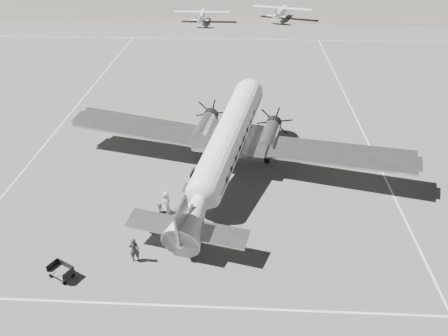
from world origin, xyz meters
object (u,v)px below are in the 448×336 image
baggage_cart_near (157,222)px  ground_crew (134,250)px  ramp_agent (161,212)px  baggage_cart_far (61,272)px  light_plane_right (281,13)px  light_plane_left (202,16)px  dc3_airliner (225,148)px  passenger (166,202)px

baggage_cart_near → ground_crew: ground_crew is taller
baggage_cart_near → ramp_agent: (0.17, 0.70, 0.36)m
baggage_cart_far → light_plane_right: bearing=103.3°
light_plane_left → ground_crew: bearing=-88.8°
dc3_airliner → ramp_agent: dc3_airliner is taller
light_plane_left → ground_crew: size_ratio=5.77×
baggage_cart_near → ramp_agent: 0.81m
dc3_airliner → baggage_cart_far: bearing=-115.7°
ground_crew → ramp_agent: ground_crew is taller
light_plane_left → light_plane_right: size_ratio=0.91×
dc3_airliner → light_plane_right: bearing=95.5°
ramp_agent → ground_crew: bearing=-174.5°
dc3_airliner → ground_crew: (-5.20, -9.74, -1.92)m
light_plane_right → baggage_cart_far: 68.21m
ramp_agent → passenger: bearing=5.5°
baggage_cart_far → passenger: bearing=78.9°
passenger → baggage_cart_far: bearing=122.4°
ramp_agent → baggage_cart_near: bearing=-174.5°
baggage_cart_near → passenger: passenger is taller
dc3_airliner → baggage_cart_near: bearing=-110.5°
baggage_cart_far → ramp_agent: 7.57m
baggage_cart_near → ramp_agent: bearing=50.9°
ramp_agent → passenger: 1.02m
dc3_airliner → baggage_cart_near: size_ratio=18.10×
light_plane_left → light_plane_right: 14.87m
light_plane_right → ramp_agent: light_plane_right is taller
baggage_cart_far → passenger: 8.48m
ground_crew → dc3_airliner: bearing=-127.4°
baggage_cart_far → ramp_agent: bearing=75.6°
baggage_cart_near → light_plane_left: bearing=66.9°
baggage_cart_far → passenger: (5.33, 6.58, 0.47)m
baggage_cart_near → ground_crew: 3.38m
dc3_airliner → baggage_cart_far: 14.89m
light_plane_left → ramp_agent: (2.45, -57.22, -0.23)m
light_plane_right → baggage_cart_far: bearing=-87.7°
dc3_airliner → ground_crew: bearing=-104.4°
passenger → light_plane_right: bearing=-29.8°
dc3_airliner → passenger: size_ratio=16.34×
baggage_cart_far → dc3_airliner: bearing=78.5°
passenger → baggage_cart_near: bearing=147.7°
dc3_airliner → passenger: bearing=-116.2°
dc3_airliner → ramp_agent: (-4.23, -5.78, -1.97)m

